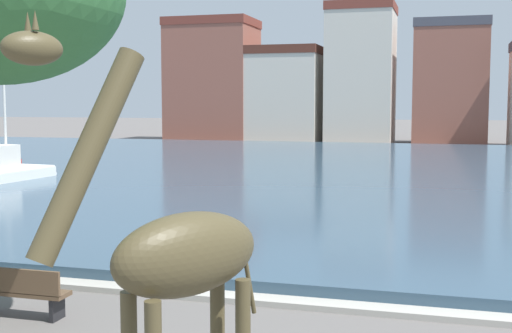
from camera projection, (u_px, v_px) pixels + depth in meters
The scene contains 9 objects.
harbor_water at pixel (312, 170), 36.10m from camera, with size 84.54×46.14×0.35m, color #334C60.
quay_edge_coping at pixel (91, 286), 13.79m from camera, with size 84.54×0.50×0.12m, color #ADA89E.
giraffe_statue at pixel (176, 266), 6.24m from camera, with size 1.69×2.38×4.52m.
sailboat_white at pixel (6, 173), 30.21m from camera, with size 2.47×6.08×8.56m.
park_bench at pixel (19, 291), 11.91m from camera, with size 1.80×0.44×0.92m.
townhouse_narrow_midrow at pixel (213, 80), 66.80m from camera, with size 8.42×6.47×12.03m.
townhouse_tall_gabled at pixel (287, 95), 65.32m from camera, with size 6.97×7.20×9.14m.
townhouse_end_terrace at pixel (361, 74), 62.95m from camera, with size 6.18×6.49×12.93m.
townhouse_wide_warehouse at pixel (450, 82), 60.99m from camera, with size 6.60×5.63×11.25m.
Camera 1 is at (6.95, -2.89, 3.82)m, focal length 47.07 mm.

